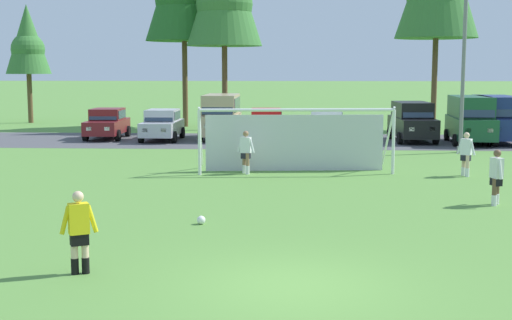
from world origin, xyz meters
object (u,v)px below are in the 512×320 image
(player_striker_near, at_px, (246,152))
(parked_car_slot_end, at_px, (498,118))
(parked_car_slot_center, at_px, (266,124))
(referee, at_px, (79,233))
(soccer_goal, at_px, (295,138))
(parked_car_slot_far_left, at_px, (107,123))
(player_defender_far, at_px, (496,177))
(parked_car_slot_center_left, at_px, (221,115))
(parked_car_slot_left, at_px, (162,125))
(parked_car_slot_right, at_px, (412,121))
(street_lamp, at_px, (467,69))
(parked_car_slot_center_right, at_px, (327,125))
(player_midfield_center, at_px, (466,154))
(parked_car_slot_far_right, at_px, (470,118))
(soccer_ball, at_px, (201,220))

(player_striker_near, height_order, parked_car_slot_end, parked_car_slot_end)
(parked_car_slot_center, height_order, parked_car_slot_end, parked_car_slot_end)
(referee, relative_size, player_striker_near, 1.00)
(soccer_goal, distance_m, parked_car_slot_far_left, 16.22)
(soccer_goal, distance_m, player_defender_far, 8.70)
(parked_car_slot_center_left, bearing_deg, parked_car_slot_center, 3.58)
(parked_car_slot_left, distance_m, parked_car_slot_center_left, 3.37)
(parked_car_slot_right, bearing_deg, street_lamp, -72.37)
(parked_car_slot_center_left, xyz_separation_m, parked_car_slot_center_right, (5.93, -0.75, -0.47))
(parked_car_slot_end, bearing_deg, parked_car_slot_right, 173.44)
(soccer_goal, xyz_separation_m, parked_car_slot_far_left, (-10.69, 12.19, -0.42))
(parked_car_slot_right, bearing_deg, parked_car_slot_end, -6.56)
(parked_car_slot_left, height_order, parked_car_slot_end, parked_car_slot_end)
(street_lamp, bearing_deg, player_midfield_center, -103.15)
(street_lamp, bearing_deg, parked_car_slot_right, 107.63)
(player_defender_far, height_order, parked_car_slot_end, parked_car_slot_end)
(player_midfield_center, distance_m, parked_car_slot_center_left, 16.89)
(player_striker_near, relative_size, player_midfield_center, 1.00)
(soccer_goal, bearing_deg, player_defender_far, -47.51)
(parked_car_slot_left, bearing_deg, parked_car_slot_far_right, -2.53)
(soccer_ball, distance_m, parked_car_slot_right, 22.85)
(parked_car_slot_center, distance_m, parked_car_slot_center_right, 3.50)
(parked_car_slot_end, distance_m, street_lamp, 5.98)
(player_midfield_center, bearing_deg, parked_car_slot_left, 138.11)
(soccer_ball, relative_size, parked_car_slot_far_right, 0.04)
(player_striker_near, bearing_deg, soccer_goal, 19.95)
(player_striker_near, height_order, street_lamp, street_lamp)
(player_defender_far, xyz_separation_m, parked_car_slot_left, (-13.25, 17.84, 0.05))
(player_striker_near, distance_m, parked_car_slot_end, 17.40)
(soccer_goal, height_order, street_lamp, street_lamp)
(soccer_ball, bearing_deg, soccer_goal, 75.56)
(parked_car_slot_center_right, bearing_deg, parked_car_slot_left, -178.96)
(referee, bearing_deg, parked_car_slot_center_right, 76.82)
(player_striker_near, distance_m, parked_car_slot_right, 14.87)
(parked_car_slot_center_right, bearing_deg, parked_car_slot_end, -2.95)
(soccer_ball, height_order, parked_car_slot_right, parked_car_slot_right)
(parked_car_slot_left, bearing_deg, street_lamp, -17.52)
(parked_car_slot_center_left, distance_m, parked_car_slot_center_right, 5.99)
(parked_car_slot_far_left, bearing_deg, soccer_goal, -48.74)
(parked_car_slot_far_left, bearing_deg, player_striker_near, -55.56)
(soccer_ball, relative_size, player_midfield_center, 0.13)
(referee, bearing_deg, parked_car_slot_center, 84.40)
(player_striker_near, height_order, parked_car_slot_center, parked_car_slot_center)
(soccer_ball, xyz_separation_m, parked_car_slot_center, (0.80, 21.91, 0.77))
(parked_car_slot_left, relative_size, parked_car_slot_center, 0.98)
(player_defender_far, bearing_deg, parked_car_slot_end, 73.98)
(parked_car_slot_far_left, relative_size, parked_car_slot_right, 0.91)
(soccer_goal, height_order, parked_car_slot_center_left, soccer_goal)
(soccer_ball, height_order, referee, referee)
(player_striker_near, height_order, parked_car_slot_right, parked_car_slot_right)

